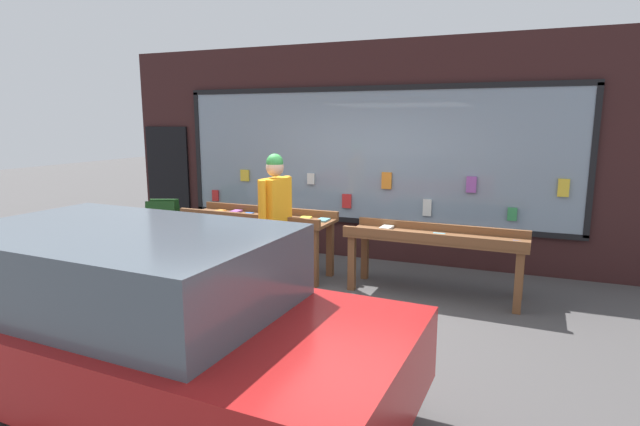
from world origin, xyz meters
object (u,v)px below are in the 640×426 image
object	(u,v)px
sandwich_board_sign	(164,228)
parked_car	(126,315)
display_table_right	(435,242)
display_table_left	(258,223)
small_dog	(234,263)
person_browsing	(276,209)

from	to	relation	value
sandwich_board_sign	parked_car	size ratio (longest dim) A/B	0.21
sandwich_board_sign	display_table_right	bearing A→B (deg)	-24.77
display_table_left	small_dog	size ratio (longest dim) A/B	3.98
parked_car	display_table_left	bearing A→B (deg)	105.10
display_table_right	sandwich_board_sign	size ratio (longest dim) A/B	2.41
person_browsing	small_dog	size ratio (longest dim) A/B	3.14
parked_car	small_dog	bearing A→B (deg)	108.18
small_dog	sandwich_board_sign	world-z (taller)	sandwich_board_sign
display_table_left	display_table_right	bearing A→B (deg)	-0.02
display_table_left	sandwich_board_sign	size ratio (longest dim) A/B	2.41
small_dog	sandwich_board_sign	bearing A→B (deg)	50.43
display_table_left	display_table_right	size ratio (longest dim) A/B	1.00
small_dog	person_browsing	bearing A→B (deg)	-86.03
sandwich_board_sign	display_table_left	bearing A→B (deg)	-27.99
person_browsing	parked_car	size ratio (longest dim) A/B	0.40
display_table_left	small_dog	bearing A→B (deg)	-91.47
display_table_right	parked_car	distance (m)	3.89
display_table_right	sandwich_board_sign	xyz separation A→B (m)	(-4.38, 0.18, -0.21)
display_table_left	sandwich_board_sign	distance (m)	1.88
parked_car	display_table_right	bearing A→B (deg)	65.58
parked_car	person_browsing	bearing A→B (deg)	97.18
display_table_right	person_browsing	size ratio (longest dim) A/B	1.27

